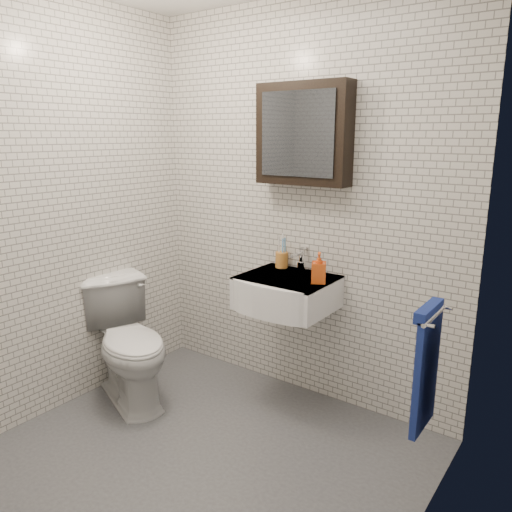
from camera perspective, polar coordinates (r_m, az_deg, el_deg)
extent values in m
cube|color=#484A4F|center=(2.91, -6.45, -22.04)|extent=(2.20, 2.00, 0.01)
cube|color=silver|center=(3.19, 5.14, 5.60)|extent=(2.20, 0.02, 2.50)
cube|color=silver|center=(3.25, -21.65, 4.82)|extent=(0.02, 2.00, 2.50)
cube|color=silver|center=(1.85, 18.56, -1.09)|extent=(0.02, 2.00, 2.50)
cube|color=white|center=(3.09, 3.59, -4.16)|extent=(0.55, 0.45, 0.20)
cylinder|color=silver|center=(3.08, 3.81, -2.51)|extent=(0.31, 0.31, 0.02)
cylinder|color=silver|center=(3.08, 3.81, -2.36)|extent=(0.04, 0.04, 0.01)
cube|color=white|center=(3.07, 3.61, -2.47)|extent=(0.55, 0.45, 0.01)
cylinder|color=silver|center=(3.19, 5.21, -1.19)|extent=(0.06, 0.06, 0.06)
cylinder|color=silver|center=(3.18, 5.23, -0.14)|extent=(0.03, 0.03, 0.08)
cylinder|color=silver|center=(3.12, 4.68, 0.18)|extent=(0.02, 0.12, 0.02)
cube|color=silver|center=(3.19, 5.53, 0.92)|extent=(0.02, 0.09, 0.01)
cube|color=black|center=(3.08, 5.45, 13.70)|extent=(0.60, 0.14, 0.60)
cube|color=#3F444C|center=(3.01, 4.69, 13.71)|extent=(0.49, 0.01, 0.49)
cylinder|color=silver|center=(2.27, 19.74, -6.41)|extent=(0.02, 0.30, 0.02)
cylinder|color=silver|center=(2.38, 21.10, -5.57)|extent=(0.04, 0.02, 0.02)
cylinder|color=silver|center=(2.15, 19.26, -7.53)|extent=(0.04, 0.02, 0.02)
cube|color=navy|center=(2.38, 18.85, -12.49)|extent=(0.03, 0.26, 0.54)
cube|color=navy|center=(2.27, 19.17, -5.95)|extent=(0.05, 0.26, 0.05)
cylinder|color=#BF7A2F|center=(3.26, 2.95, -0.43)|extent=(0.09, 0.09, 0.10)
cylinder|color=white|center=(3.25, 2.64, 0.71)|extent=(0.02, 0.03, 0.19)
cylinder|color=#4190D2|center=(3.24, 3.07, 0.47)|extent=(0.02, 0.02, 0.17)
cylinder|color=white|center=(3.26, 3.03, 0.85)|extent=(0.02, 0.04, 0.20)
cylinder|color=#4190D2|center=(3.25, 3.34, 0.61)|extent=(0.03, 0.04, 0.18)
imported|color=orange|center=(2.94, 7.19, -1.33)|extent=(0.11, 0.11, 0.18)
imported|color=white|center=(3.36, -14.33, -9.58)|extent=(0.88, 0.69, 0.78)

